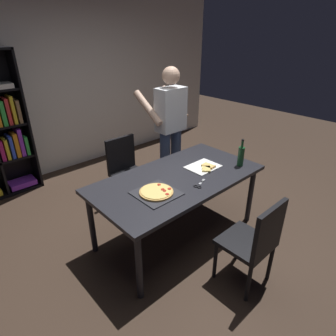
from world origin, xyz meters
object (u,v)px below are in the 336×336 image
at_px(chair_far_side, 126,167).
at_px(pepperoni_pizza_on_tray, 156,192).
at_px(wine_bottle, 241,156).
at_px(chair_near_camera, 255,240).
at_px(dining_table, 178,182).
at_px(person_serving_pizza, 170,126).
at_px(kitchen_scissors, 199,185).

height_order(chair_far_side, pepperoni_pizza_on_tray, chair_far_side).
bearing_deg(chair_far_side, wine_bottle, -60.00).
relative_size(chair_near_camera, wine_bottle, 2.85).
xyz_separation_m(dining_table, chair_near_camera, (-0.00, -0.97, -0.17)).
relative_size(chair_far_side, person_serving_pizza, 0.51).
bearing_deg(person_serving_pizza, wine_bottle, -82.38).
bearing_deg(dining_table, chair_far_side, 90.00).
distance_m(dining_table, chair_far_side, 0.98).
distance_m(chair_near_camera, wine_bottle, 1.06).
bearing_deg(dining_table, wine_bottle, -21.22).
xyz_separation_m(person_serving_pizza, wine_bottle, (0.14, -1.02, -0.13)).
height_order(dining_table, chair_near_camera, chair_near_camera).
bearing_deg(pepperoni_pizza_on_tray, kitchen_scissors, -21.70).
bearing_deg(dining_table, pepperoni_pizza_on_tray, -164.55).
relative_size(person_serving_pizza, pepperoni_pizza_on_tray, 4.57).
bearing_deg(pepperoni_pizza_on_tray, dining_table, 15.45).
bearing_deg(person_serving_pizza, kitchen_scissors, -118.33).
height_order(chair_near_camera, person_serving_pizza, person_serving_pizza).
bearing_deg(wine_bottle, dining_table, 158.78).
bearing_deg(dining_table, person_serving_pizza, 52.05).
distance_m(pepperoni_pizza_on_tray, kitchen_scissors, 0.45).
distance_m(person_serving_pizza, pepperoni_pizza_on_tray, 1.31).
bearing_deg(chair_near_camera, person_serving_pizza, 71.24).
relative_size(dining_table, wine_bottle, 5.81).
distance_m(dining_table, chair_near_camera, 0.98).
height_order(pepperoni_pizza_on_tray, kitchen_scissors, pepperoni_pizza_on_tray).
height_order(chair_near_camera, chair_far_side, same).
relative_size(person_serving_pizza, wine_bottle, 5.54).
relative_size(dining_table, kitchen_scissors, 9.25).
bearing_deg(chair_far_side, dining_table, -90.00).
relative_size(dining_table, pepperoni_pizza_on_tray, 4.79).
distance_m(chair_near_camera, kitchen_scissors, 0.74).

